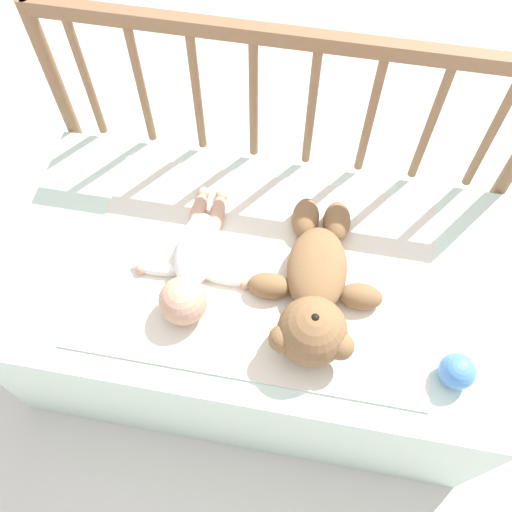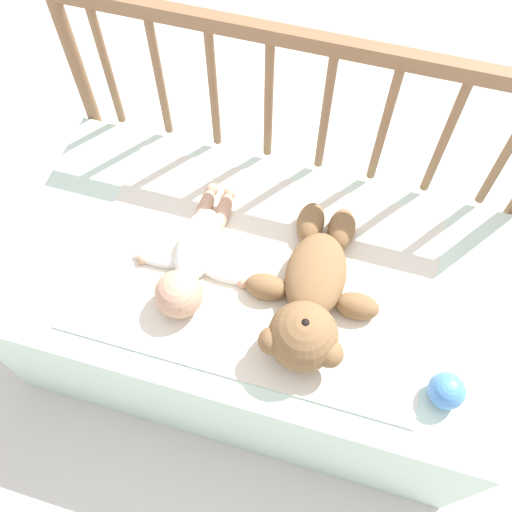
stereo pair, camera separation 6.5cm
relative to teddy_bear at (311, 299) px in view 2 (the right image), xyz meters
The scene contains 7 objects.
ground_plane 0.52m from the teddy_bear, 154.67° to the left, with size 12.00×12.00×0.00m, color silver.
crib_mattress 0.32m from the teddy_bear, 154.67° to the left, with size 1.18×0.65×0.43m.
crib_rail 0.45m from the teddy_bear, 109.11° to the left, with size 1.18×0.04×0.83m.
blanket 0.16m from the teddy_bear, 153.32° to the left, with size 0.81×0.54×0.01m.
teddy_bear is the anchor object (origin of this frame).
baby 0.28m from the teddy_bear, behind, with size 0.30×0.39×0.11m.
toy_ball 0.33m from the teddy_bear, 20.17° to the right, with size 0.08×0.08×0.08m.
Camera 2 is at (0.18, -0.61, 1.61)m, focal length 40.00 mm.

